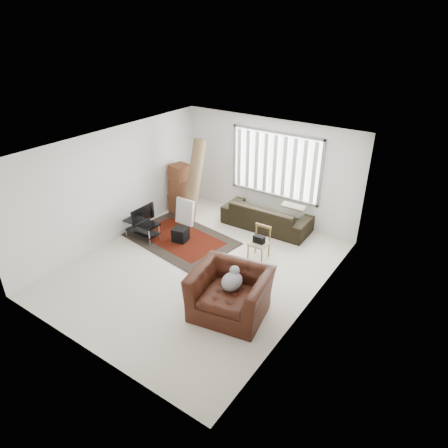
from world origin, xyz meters
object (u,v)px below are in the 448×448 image
object	(u,v)px
side_chair	(259,241)
armchair	(230,290)
tv_stand	(142,226)
sofa	(267,212)
moving_boxes	(181,191)

from	to	relation	value
side_chair	armchair	world-z (taller)	armchair
armchair	side_chair	bearing A→B (deg)	94.12
side_chair	tv_stand	bearing A→B (deg)	-164.96
sofa	armchair	distance (m)	3.50
side_chair	sofa	bearing A→B (deg)	111.23
sofa	armchair	world-z (taller)	armchair
moving_boxes	armchair	xyz separation A→B (m)	(3.49, -2.77, -0.13)
moving_boxes	armchair	bearing A→B (deg)	-38.41
sofa	side_chair	xyz separation A→B (m)	(0.58, -1.38, -0.01)
armchair	moving_boxes	bearing A→B (deg)	130.83
tv_stand	side_chair	distance (m)	2.96
tv_stand	sofa	world-z (taller)	sofa
sofa	side_chair	world-z (taller)	sofa
side_chair	armchair	bearing A→B (deg)	-76.83
sofa	side_chair	bearing A→B (deg)	111.27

